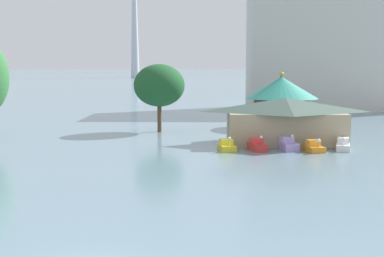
{
  "coord_description": "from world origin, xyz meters",
  "views": [
    {
      "loc": [
        4.92,
        -21.22,
        8.86
      ],
      "look_at": [
        4.23,
        23.93,
        3.39
      ],
      "focal_mm": 49.48,
      "sensor_mm": 36.0,
      "label": 1
    }
  ],
  "objects_px": {
    "pedal_boat_yellow": "(227,146)",
    "background_building_block": "(331,47)",
    "pedal_boat_orange": "(314,147)",
    "pedal_boat_red": "(257,146)",
    "pedal_boat_lavender": "(288,145)",
    "pedal_boat_white": "(343,145)",
    "green_roof_pavilion": "(281,99)",
    "boathouse": "(285,120)",
    "shoreline_tree_mid": "(159,85)"
  },
  "relations": [
    {
      "from": "pedal_boat_red",
      "to": "pedal_boat_orange",
      "type": "height_order",
      "value": "pedal_boat_red"
    },
    {
      "from": "pedal_boat_white",
      "to": "green_roof_pavilion",
      "type": "relative_size",
      "value": 0.3
    },
    {
      "from": "background_building_block",
      "to": "pedal_boat_white",
      "type": "bearing_deg",
      "value": -102.05
    },
    {
      "from": "pedal_boat_yellow",
      "to": "pedal_boat_red",
      "type": "xyz_separation_m",
      "value": [
        3.16,
        -0.05,
        0.06
      ]
    },
    {
      "from": "pedal_boat_lavender",
      "to": "pedal_boat_orange",
      "type": "distance_m",
      "value": 2.72
    },
    {
      "from": "pedal_boat_orange",
      "to": "background_building_block",
      "type": "height_order",
      "value": "background_building_block"
    },
    {
      "from": "pedal_boat_lavender",
      "to": "pedal_boat_white",
      "type": "height_order",
      "value": "pedal_boat_lavender"
    },
    {
      "from": "pedal_boat_yellow",
      "to": "shoreline_tree_mid",
      "type": "xyz_separation_m",
      "value": [
        -8.14,
        15.34,
        5.66
      ]
    },
    {
      "from": "background_building_block",
      "to": "boathouse",
      "type": "bearing_deg",
      "value": -109.2
    },
    {
      "from": "pedal_boat_yellow",
      "to": "background_building_block",
      "type": "xyz_separation_m",
      "value": [
        23.08,
        51.73,
        11.88
      ]
    },
    {
      "from": "shoreline_tree_mid",
      "to": "pedal_boat_yellow",
      "type": "bearing_deg",
      "value": -62.04
    },
    {
      "from": "shoreline_tree_mid",
      "to": "boathouse",
      "type": "bearing_deg",
      "value": -34.77
    },
    {
      "from": "pedal_boat_lavender",
      "to": "boathouse",
      "type": "xyz_separation_m",
      "value": [
        0.4,
        4.42,
        2.16
      ]
    },
    {
      "from": "pedal_boat_lavender",
      "to": "pedal_boat_red",
      "type": "bearing_deg",
      "value": -92.87
    },
    {
      "from": "pedal_boat_red",
      "to": "pedal_boat_lavender",
      "type": "distance_m",
      "value": 3.29
    },
    {
      "from": "pedal_boat_red",
      "to": "pedal_boat_orange",
      "type": "distance_m",
      "value": 5.75
    },
    {
      "from": "pedal_boat_white",
      "to": "shoreline_tree_mid",
      "type": "bearing_deg",
      "value": -111.94
    },
    {
      "from": "pedal_boat_red",
      "to": "boathouse",
      "type": "relative_size",
      "value": 0.2
    },
    {
      "from": "pedal_boat_yellow",
      "to": "background_building_block",
      "type": "height_order",
      "value": "background_building_block"
    },
    {
      "from": "pedal_boat_yellow",
      "to": "pedal_boat_white",
      "type": "distance_m",
      "value": 12.15
    },
    {
      "from": "pedal_boat_red",
      "to": "shoreline_tree_mid",
      "type": "relative_size",
      "value": 0.31
    },
    {
      "from": "pedal_boat_lavender",
      "to": "green_roof_pavilion",
      "type": "height_order",
      "value": "green_roof_pavilion"
    },
    {
      "from": "green_roof_pavilion",
      "to": "background_building_block",
      "type": "height_order",
      "value": "background_building_block"
    },
    {
      "from": "pedal_boat_yellow",
      "to": "background_building_block",
      "type": "relative_size",
      "value": 0.08
    },
    {
      "from": "pedal_boat_yellow",
      "to": "pedal_boat_white",
      "type": "relative_size",
      "value": 0.9
    },
    {
      "from": "pedal_boat_lavender",
      "to": "boathouse",
      "type": "relative_size",
      "value": 0.21
    },
    {
      "from": "pedal_boat_white",
      "to": "background_building_block",
      "type": "bearing_deg",
      "value": -177.81
    },
    {
      "from": "green_roof_pavilion",
      "to": "boathouse",
      "type": "bearing_deg",
      "value": -96.84
    },
    {
      "from": "pedal_boat_red",
      "to": "background_building_block",
      "type": "height_order",
      "value": "background_building_block"
    },
    {
      "from": "pedal_boat_red",
      "to": "shoreline_tree_mid",
      "type": "distance_m",
      "value": 19.9
    },
    {
      "from": "pedal_boat_white",
      "to": "green_roof_pavilion",
      "type": "xyz_separation_m",
      "value": [
        -3.58,
        19.21,
        3.59
      ]
    },
    {
      "from": "boathouse",
      "to": "background_building_block",
      "type": "height_order",
      "value": "background_building_block"
    },
    {
      "from": "pedal_boat_red",
      "to": "shoreline_tree_mid",
      "type": "bearing_deg",
      "value": -158.89
    },
    {
      "from": "boathouse",
      "to": "green_roof_pavilion",
      "type": "xyz_separation_m",
      "value": [
        1.77,
        14.74,
        1.4
      ]
    },
    {
      "from": "pedal_boat_orange",
      "to": "boathouse",
      "type": "relative_size",
      "value": 0.19
    },
    {
      "from": "pedal_boat_white",
      "to": "background_building_block",
      "type": "xyz_separation_m",
      "value": [
        10.94,
        51.22,
        11.84
      ]
    },
    {
      "from": "pedal_boat_orange",
      "to": "pedal_boat_red",
      "type": "bearing_deg",
      "value": -109.31
    },
    {
      "from": "pedal_boat_white",
      "to": "boathouse",
      "type": "xyz_separation_m",
      "value": [
        -5.34,
        4.46,
        2.2
      ]
    },
    {
      "from": "pedal_boat_lavender",
      "to": "pedal_boat_orange",
      "type": "xyz_separation_m",
      "value": [
        2.49,
        -1.1,
        -0.07
      ]
    },
    {
      "from": "pedal_boat_white",
      "to": "boathouse",
      "type": "height_order",
      "value": "boathouse"
    },
    {
      "from": "boathouse",
      "to": "background_building_block",
      "type": "relative_size",
      "value": 0.42
    },
    {
      "from": "pedal_boat_lavender",
      "to": "pedal_boat_white",
      "type": "relative_size",
      "value": 0.96
    },
    {
      "from": "pedal_boat_red",
      "to": "background_building_block",
      "type": "bearing_deg",
      "value": 143.77
    },
    {
      "from": "pedal_boat_lavender",
      "to": "pedal_boat_white",
      "type": "bearing_deg",
      "value": 76.23
    },
    {
      "from": "pedal_boat_red",
      "to": "boathouse",
      "type": "xyz_separation_m",
      "value": [
        3.64,
        5.02,
        2.18
      ]
    },
    {
      "from": "pedal_boat_lavender",
      "to": "background_building_block",
      "type": "bearing_deg",
      "value": 148.61
    },
    {
      "from": "pedal_boat_lavender",
      "to": "shoreline_tree_mid",
      "type": "height_order",
      "value": "shoreline_tree_mid"
    },
    {
      "from": "pedal_boat_yellow",
      "to": "green_roof_pavilion",
      "type": "height_order",
      "value": "green_roof_pavilion"
    },
    {
      "from": "pedal_boat_yellow",
      "to": "boathouse",
      "type": "xyz_separation_m",
      "value": [
        6.8,
        4.97,
        2.24
      ]
    },
    {
      "from": "pedal_boat_white",
      "to": "shoreline_tree_mid",
      "type": "distance_m",
      "value": 25.75
    }
  ]
}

